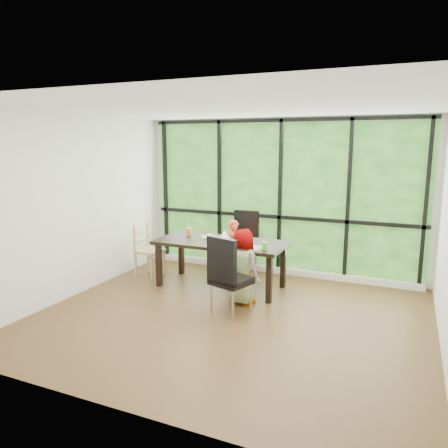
{
  "coord_description": "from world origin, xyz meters",
  "views": [
    {
      "loc": [
        2.04,
        -4.93,
        2.26
      ],
      "look_at": [
        -0.52,
        0.96,
        1.05
      ],
      "focal_mm": 34.18,
      "sensor_mm": 36.0,
      "label": 1
    }
  ],
  "objects_px": {
    "dining_table": "(221,264)",
    "green_cup": "(265,246)",
    "chair_interior_leather": "(231,275)",
    "chair_end_beech": "(150,251)",
    "plate_near": "(247,247)",
    "plate_far": "(209,237)",
    "orange_cup": "(189,232)",
    "chair_window_leather": "(243,242)",
    "child_older": "(245,267)",
    "tissue_box": "(224,241)",
    "child_toddler": "(234,249)"
  },
  "relations": [
    {
      "from": "dining_table",
      "to": "child_toddler",
      "type": "xyz_separation_m",
      "value": [
        0.0,
        0.56,
        0.12
      ]
    },
    {
      "from": "chair_end_beech",
      "to": "orange_cup",
      "type": "distance_m",
      "value": 0.79
    },
    {
      "from": "orange_cup",
      "to": "green_cup",
      "type": "height_order",
      "value": "orange_cup"
    },
    {
      "from": "chair_window_leather",
      "to": "tissue_box",
      "type": "bearing_deg",
      "value": -85.88
    },
    {
      "from": "chair_interior_leather",
      "to": "child_toddler",
      "type": "distance_m",
      "value": 1.62
    },
    {
      "from": "plate_far",
      "to": "plate_near",
      "type": "bearing_deg",
      "value": -27.03
    },
    {
      "from": "chair_window_leather",
      "to": "orange_cup",
      "type": "distance_m",
      "value": 1.04
    },
    {
      "from": "child_toddler",
      "to": "plate_near",
      "type": "distance_m",
      "value": 0.99
    },
    {
      "from": "chair_end_beech",
      "to": "plate_near",
      "type": "height_order",
      "value": "chair_end_beech"
    },
    {
      "from": "plate_far",
      "to": "child_toddler",
      "type": "bearing_deg",
      "value": 51.63
    },
    {
      "from": "plate_far",
      "to": "plate_near",
      "type": "height_order",
      "value": "same"
    },
    {
      "from": "dining_table",
      "to": "green_cup",
      "type": "xyz_separation_m",
      "value": [
        0.81,
        -0.27,
        0.43
      ]
    },
    {
      "from": "green_cup",
      "to": "chair_interior_leather",
      "type": "bearing_deg",
      "value": -109.44
    },
    {
      "from": "child_toddler",
      "to": "plate_far",
      "type": "xyz_separation_m",
      "value": [
        -0.3,
        -0.38,
        0.26
      ]
    },
    {
      "from": "plate_far",
      "to": "green_cup",
      "type": "distance_m",
      "value": 1.2
    },
    {
      "from": "plate_far",
      "to": "orange_cup",
      "type": "bearing_deg",
      "value": 178.56
    },
    {
      "from": "chair_interior_leather",
      "to": "plate_near",
      "type": "bearing_deg",
      "value": -68.21
    },
    {
      "from": "chair_window_leather",
      "to": "child_toddler",
      "type": "relative_size",
      "value": 1.08
    },
    {
      "from": "tissue_box",
      "to": "plate_far",
      "type": "bearing_deg",
      "value": 141.22
    },
    {
      "from": "chair_window_leather",
      "to": "chair_interior_leather",
      "type": "height_order",
      "value": "same"
    },
    {
      "from": "chair_end_beech",
      "to": "orange_cup",
      "type": "bearing_deg",
      "value": -71.6
    },
    {
      "from": "chair_interior_leather",
      "to": "child_toddler",
      "type": "xyz_separation_m",
      "value": [
        -0.58,
        1.51,
        -0.04
      ]
    },
    {
      "from": "chair_window_leather",
      "to": "child_older",
      "type": "bearing_deg",
      "value": -69.9
    },
    {
      "from": "dining_table",
      "to": "orange_cup",
      "type": "height_order",
      "value": "orange_cup"
    },
    {
      "from": "chair_end_beech",
      "to": "plate_far",
      "type": "relative_size",
      "value": 3.84
    },
    {
      "from": "chair_window_leather",
      "to": "plate_near",
      "type": "relative_size",
      "value": 4.48
    },
    {
      "from": "chair_window_leather",
      "to": "chair_end_beech",
      "type": "xyz_separation_m",
      "value": [
        -1.37,
        -0.89,
        -0.09
      ]
    },
    {
      "from": "chair_end_beech",
      "to": "child_older",
      "type": "bearing_deg",
      "value": -101.22
    },
    {
      "from": "child_toddler",
      "to": "green_cup",
      "type": "xyz_separation_m",
      "value": [
        0.81,
        -0.83,
        0.31
      ]
    },
    {
      "from": "chair_window_leather",
      "to": "child_toddler",
      "type": "xyz_separation_m",
      "value": [
        -0.02,
        -0.36,
        -0.04
      ]
    },
    {
      "from": "dining_table",
      "to": "chair_window_leather",
      "type": "relative_size",
      "value": 1.89
    },
    {
      "from": "plate_far",
      "to": "green_cup",
      "type": "relative_size",
      "value": 1.99
    },
    {
      "from": "chair_window_leather",
      "to": "chair_end_beech",
      "type": "distance_m",
      "value": 1.64
    },
    {
      "from": "chair_window_leather",
      "to": "tissue_box",
      "type": "xyz_separation_m",
      "value": [
        0.11,
        -1.08,
        0.27
      ]
    },
    {
      "from": "chair_end_beech",
      "to": "child_older",
      "type": "relative_size",
      "value": 0.82
    },
    {
      "from": "dining_table",
      "to": "plate_far",
      "type": "relative_size",
      "value": 8.73
    },
    {
      "from": "dining_table",
      "to": "chair_window_leather",
      "type": "height_order",
      "value": "chair_window_leather"
    },
    {
      "from": "plate_far",
      "to": "tissue_box",
      "type": "relative_size",
      "value": 1.77
    },
    {
      "from": "chair_window_leather",
      "to": "tissue_box",
      "type": "height_order",
      "value": "chair_window_leather"
    },
    {
      "from": "child_toddler",
      "to": "plate_far",
      "type": "distance_m",
      "value": 0.55
    },
    {
      "from": "plate_far",
      "to": "tissue_box",
      "type": "bearing_deg",
      "value": -38.78
    },
    {
      "from": "chair_end_beech",
      "to": "tissue_box",
      "type": "bearing_deg",
      "value": -92.83
    },
    {
      "from": "dining_table",
      "to": "chair_window_leather",
      "type": "bearing_deg",
      "value": 88.6
    },
    {
      "from": "plate_far",
      "to": "chair_end_beech",
      "type": "bearing_deg",
      "value": -171.35
    },
    {
      "from": "green_cup",
      "to": "plate_far",
      "type": "bearing_deg",
      "value": 157.66
    },
    {
      "from": "child_toddler",
      "to": "plate_near",
      "type": "height_order",
      "value": "child_toddler"
    },
    {
      "from": "dining_table",
      "to": "chair_interior_leather",
      "type": "relative_size",
      "value": 1.89
    },
    {
      "from": "chair_window_leather",
      "to": "plate_far",
      "type": "bearing_deg",
      "value": -115.46
    },
    {
      "from": "chair_window_leather",
      "to": "plate_near",
      "type": "height_order",
      "value": "chair_window_leather"
    },
    {
      "from": "green_cup",
      "to": "tissue_box",
      "type": "distance_m",
      "value": 0.69
    }
  ]
}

